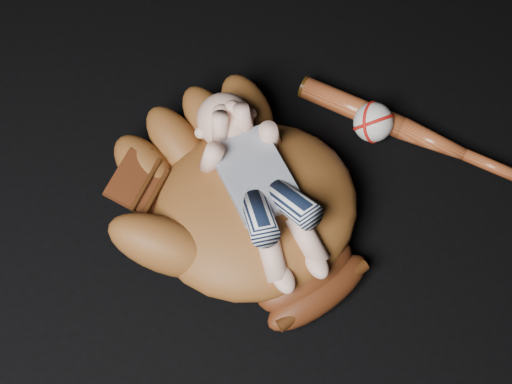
# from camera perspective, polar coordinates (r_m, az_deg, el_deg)

# --- Properties ---
(baseball_glove) EXTENTS (0.50, 0.57, 0.17)m
(baseball_glove) POSITION_cam_1_polar(r_m,az_deg,el_deg) (1.15, -0.06, -0.91)
(baseball_glove) COLOR brown
(baseball_glove) RESTS_ON ground
(newborn_baby) EXTENTS (0.23, 0.41, 0.16)m
(newborn_baby) POSITION_cam_1_polar(r_m,az_deg,el_deg) (1.10, 0.55, 0.42)
(newborn_baby) COLOR #E6AC94
(newborn_baby) RESTS_ON baseball_glove
(baseball_bat) EXTENTS (0.28, 0.46, 0.05)m
(baseball_bat) POSITION_cam_1_polar(r_m,az_deg,el_deg) (1.34, 13.96, 5.06)
(baseball_bat) COLOR #953F1D
(baseball_bat) RESTS_ON ground
(baseball) EXTENTS (0.09, 0.09, 0.08)m
(baseball) POSITION_cam_1_polar(r_m,az_deg,el_deg) (1.32, 10.39, 6.12)
(baseball) COLOR silver
(baseball) RESTS_ON ground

